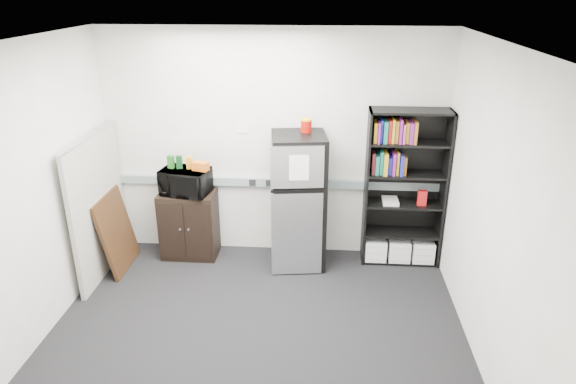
% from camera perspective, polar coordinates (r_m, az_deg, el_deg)
% --- Properties ---
extents(floor, '(4.00, 4.00, 0.00)m').
position_cam_1_polar(floor, '(5.10, -3.54, -15.56)').
color(floor, black).
rests_on(floor, ground).
extents(wall_back, '(4.00, 0.02, 2.70)m').
position_cam_1_polar(wall_back, '(6.04, -1.65, 5.15)').
color(wall_back, silver).
rests_on(wall_back, floor).
extents(wall_right, '(0.02, 3.50, 2.70)m').
position_cam_1_polar(wall_right, '(4.58, 21.67, -2.20)').
color(wall_right, silver).
rests_on(wall_right, floor).
extents(wall_left, '(0.02, 3.50, 2.70)m').
position_cam_1_polar(wall_left, '(5.08, -26.90, -0.71)').
color(wall_left, silver).
rests_on(wall_left, floor).
extents(ceiling, '(4.00, 3.50, 0.02)m').
position_cam_1_polar(ceiling, '(4.05, -4.47, 16.19)').
color(ceiling, white).
rests_on(ceiling, wall_back).
extents(electrical_raceway, '(3.92, 0.05, 0.10)m').
position_cam_1_polar(electrical_raceway, '(6.15, -1.64, 1.06)').
color(electrical_raceway, gray).
rests_on(electrical_raceway, wall_back).
extents(wall_note, '(0.14, 0.00, 0.10)m').
position_cam_1_polar(wall_note, '(6.02, -5.02, 7.01)').
color(wall_note, white).
rests_on(wall_note, wall_back).
extents(bookshelf, '(0.90, 0.34, 1.85)m').
position_cam_1_polar(bookshelf, '(6.05, 12.78, 0.23)').
color(bookshelf, black).
rests_on(bookshelf, floor).
extents(cubicle_partition, '(0.06, 1.30, 1.62)m').
position_cam_1_polar(cubicle_partition, '(6.11, -20.31, -1.46)').
color(cubicle_partition, gray).
rests_on(cubicle_partition, floor).
extents(cabinet, '(0.66, 0.44, 0.82)m').
position_cam_1_polar(cabinet, '(6.33, -10.92, -3.55)').
color(cabinet, black).
rests_on(cabinet, floor).
extents(microwave, '(0.60, 0.46, 0.30)m').
position_cam_1_polar(microwave, '(6.10, -11.33, 1.15)').
color(microwave, black).
rests_on(microwave, cabinet).
extents(snack_box_a, '(0.08, 0.07, 0.15)m').
position_cam_1_polar(snack_box_a, '(6.10, -12.89, 3.28)').
color(snack_box_a, '#205F1B').
rests_on(snack_box_a, microwave).
extents(snack_box_b, '(0.08, 0.07, 0.15)m').
position_cam_1_polar(snack_box_b, '(6.07, -12.00, 3.27)').
color(snack_box_b, '#0B3312').
rests_on(snack_box_b, microwave).
extents(snack_box_c, '(0.08, 0.06, 0.14)m').
position_cam_1_polar(snack_box_c, '(6.04, -10.88, 3.21)').
color(snack_box_c, orange).
rests_on(snack_box_c, microwave).
extents(snack_bag, '(0.20, 0.15, 0.10)m').
position_cam_1_polar(snack_bag, '(5.96, -9.70, 2.85)').
color(snack_bag, '#D75F15').
rests_on(snack_bag, microwave).
extents(refrigerator, '(0.67, 0.69, 1.58)m').
position_cam_1_polar(refrigerator, '(5.90, 1.17, -1.06)').
color(refrigerator, black).
rests_on(refrigerator, floor).
extents(coffee_can, '(0.12, 0.12, 0.17)m').
position_cam_1_polar(coffee_can, '(5.73, 2.04, 7.51)').
color(coffee_can, '#9B0F07').
rests_on(coffee_can, refrigerator).
extents(framed_poster, '(0.22, 0.71, 0.90)m').
position_cam_1_polar(framed_poster, '(6.26, -18.48, -4.21)').
color(framed_poster, black).
rests_on(framed_poster, floor).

